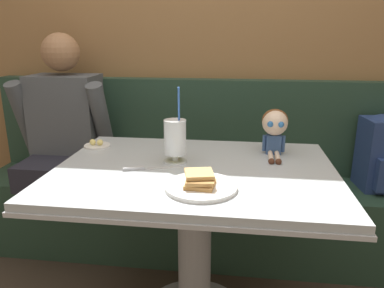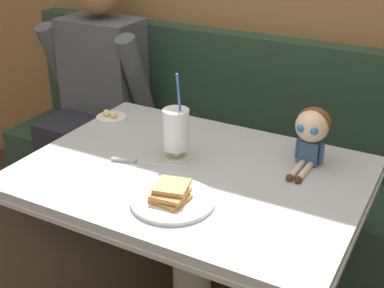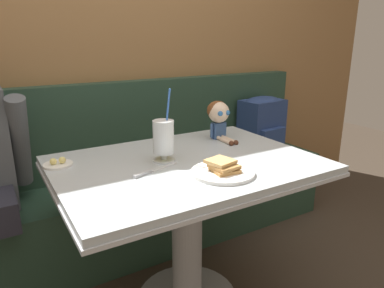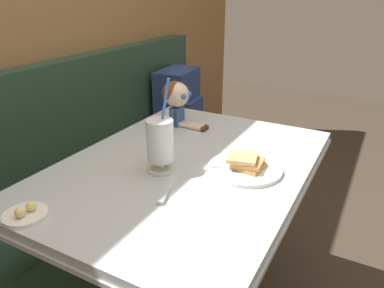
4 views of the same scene
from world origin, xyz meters
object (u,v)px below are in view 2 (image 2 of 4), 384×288
(butter_saucer, at_px, (111,117))
(butter_knife, at_px, (134,161))
(milkshake_glass, at_px, (176,132))
(seated_doll, at_px, (312,129))
(diner_patron, at_px, (99,79))
(toast_plate, at_px, (172,199))

(butter_saucer, bearing_deg, butter_knife, -42.53)
(milkshake_glass, bearing_deg, butter_knife, -140.67)
(seated_doll, xyz_separation_m, diner_patron, (-1.15, 0.36, -0.13))
(butter_saucer, distance_m, diner_patron, 0.49)
(milkshake_glass, bearing_deg, butter_saucer, 156.73)
(butter_saucer, height_order, seated_doll, seated_doll)
(milkshake_glass, bearing_deg, toast_plate, -62.46)
(butter_saucer, relative_size, butter_knife, 0.52)
(toast_plate, xyz_separation_m, butter_saucer, (-0.54, 0.43, -0.01))
(toast_plate, distance_m, seated_doll, 0.52)
(butter_saucer, bearing_deg, diner_patron, 133.02)
(milkshake_glass, height_order, butter_saucer, milkshake_glass)
(butter_knife, bearing_deg, seated_doll, 27.52)
(seated_doll, bearing_deg, milkshake_glass, -156.34)
(milkshake_glass, distance_m, seated_doll, 0.45)
(butter_knife, height_order, diner_patron, diner_patron)
(butter_saucer, distance_m, butter_knife, 0.39)
(milkshake_glass, bearing_deg, diner_patron, 144.19)
(seated_doll, height_order, diner_patron, diner_patron)
(butter_knife, distance_m, diner_patron, 0.89)
(toast_plate, height_order, butter_knife, toast_plate)
(toast_plate, bearing_deg, diner_patron, 137.97)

